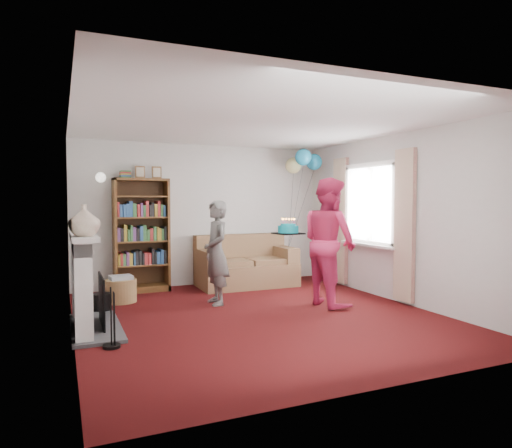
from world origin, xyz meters
name	(u,v)px	position (x,y,z in m)	size (l,w,h in m)	color
ground	(259,316)	(0.00, 0.00, 0.00)	(5.00, 5.00, 0.00)	#37080B
wall_back	(203,215)	(0.00, 2.51, 1.25)	(4.50, 0.02, 2.50)	silver
wall_left	(70,224)	(-2.26, 0.00, 1.25)	(0.02, 5.00, 2.50)	silver
wall_right	(398,218)	(2.26, 0.00, 1.25)	(0.02, 5.00, 2.50)	silver
ceiling	(259,123)	(0.00, 0.00, 2.50)	(4.50, 5.00, 0.01)	white
fireplace	(87,287)	(-2.09, 0.19, 0.51)	(0.55, 1.80, 1.12)	#3F3F42
window_bay	(370,220)	(2.21, 0.60, 1.20)	(0.14, 2.02, 2.20)	white
wall_sconce	(101,177)	(-1.75, 2.36, 1.88)	(0.16, 0.23, 0.16)	gold
bookcase	(141,236)	(-1.14, 2.30, 0.92)	(0.89, 0.42, 2.08)	#472B14
sofa	(245,266)	(0.64, 2.07, 0.34)	(1.69, 0.89, 0.89)	brown
wicker_basket	(121,290)	(-1.55, 1.55, 0.18)	(0.45, 0.45, 0.40)	#9D7D49
person_striped	(216,252)	(-0.29, 0.88, 0.76)	(0.55, 0.36, 1.51)	black
person_magenta	(329,242)	(1.19, 0.19, 0.92)	(0.89, 0.69, 1.83)	#CB2857
birthday_cake	(288,229)	(0.63, 0.38, 1.10)	(0.36, 0.36, 0.22)	black
balloons	(304,162)	(1.76, 1.98, 2.22)	(0.78, 0.68, 1.77)	#3F3F3F
mantel_vase	(84,220)	(-2.12, -0.15, 1.30)	(0.33, 0.33, 0.34)	beige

